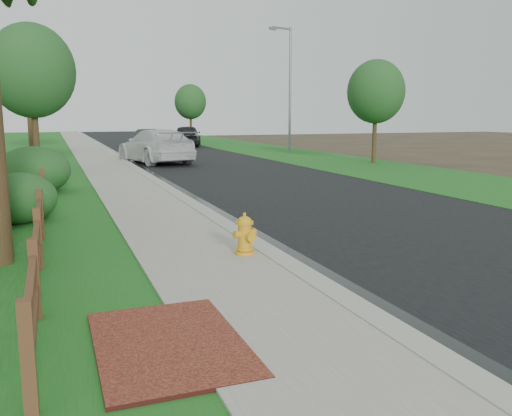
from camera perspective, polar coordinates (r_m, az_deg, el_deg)
name	(u,v)px	position (r m, az deg, el deg)	size (l,w,h in m)	color
ground	(306,299)	(7.93, 5.30, -9.53)	(120.00, 120.00, 0.00)	#312B1A
road	(161,149)	(42.54, -9.96, 6.16)	(8.00, 90.00, 0.02)	black
curb	(105,149)	(41.96, -15.64, 5.96)	(0.40, 90.00, 0.12)	gray
wet_gutter	(110,150)	(42.00, -15.16, 5.93)	(0.50, 90.00, 0.00)	black
sidewalk	(86,150)	(41.87, -17.41, 5.85)	(2.20, 90.00, 0.10)	gray
grass_strip	(59,151)	(41.80, -20.02, 5.68)	(1.60, 90.00, 0.06)	#18541B
verge_far	(245,147)	(44.34, -1.12, 6.46)	(6.00, 90.00, 0.04)	#18541B
brick_patch	(169,346)	(6.36, -9.17, -14.10)	(1.60, 2.40, 0.11)	maroon
ranch_fence	(41,204)	(13.27, -21.68, 0.43)	(0.12, 16.92, 1.10)	#483018
fire_hydrant	(245,235)	(9.87, -1.18, -2.88)	(0.51, 0.41, 0.77)	gold
white_suv	(156,146)	(30.02, -10.51, 6.43)	(2.55, 6.28, 1.82)	silver
dark_car_mid	(187,136)	(45.15, -7.25, 7.55)	(2.07, 5.14, 1.75)	black
dark_car_far	(149,137)	(48.12, -11.24, 7.34)	(1.43, 4.09, 1.35)	black
streetlight	(288,82)	(37.32, 3.43, 13.05)	(1.87, 0.78, 8.36)	gray
boulder	(30,206)	(14.91, -22.68, 0.22)	(0.99, 0.74, 0.66)	brown
shrub_b	(19,198)	(14.28, -23.67, 0.94)	(1.78, 1.78, 1.25)	#1B4B23
shrub_d	(33,171)	(19.24, -22.38, 3.66)	(2.36, 2.36, 1.61)	#1B4B23
tree_near_left	(32,71)	(25.72, -22.55, 13.16)	(3.65, 3.65, 6.47)	#322114
tree_near_right	(376,92)	(30.03, 12.52, 11.85)	(3.05, 3.05, 5.50)	#322114
tree_mid_left	(26,70)	(40.11, -23.02, 13.25)	(4.50, 4.50, 8.05)	#322114
tree_far_right	(190,102)	(51.39, -6.92, 11.03)	(2.92, 2.92, 5.39)	#322114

